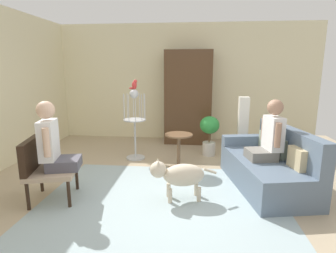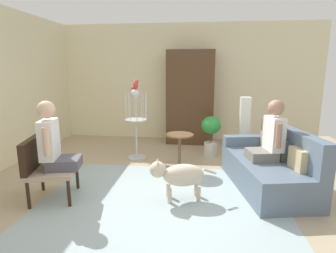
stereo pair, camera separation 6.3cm
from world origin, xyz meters
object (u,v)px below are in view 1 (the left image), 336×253
Objects in this scene: dog at (179,175)px; bird_cage_stand at (135,122)px; couch at (269,166)px; person_on_armchair at (53,142)px; potted_plant at (209,131)px; armoire_cabinet at (188,97)px; person_on_couch at (270,135)px; round_end_table at (179,149)px; column_lamp at (242,129)px; parrot at (134,85)px; armchair at (43,165)px.

dog is 0.65× the size of bird_cage_stand.
couch is 2.52m from bird_cage_stand.
person_on_armchair is 0.67× the size of bird_cage_stand.
potted_plant is 1.23m from armoire_cabinet.
dog is at bearing 4.81° from person_on_armchair.
potted_plant is at bearing 118.05° from person_on_couch.
dog is at bearing -85.91° from round_end_table.
column_lamp is at bearing -22.34° from potted_plant.
parrot is at bearing -125.66° from armoire_cabinet.
armchair is 0.92× the size of person_on_armchair.
couch is 10.21× the size of parrot.
bird_cage_stand reaches higher than person_on_armchair.
armchair is 0.62× the size of bird_cage_stand.
round_end_table is 1.08m from bird_cage_stand.
parrot is at bearing 153.42° from person_on_couch.
armoire_cabinet is at bearing 61.93° from person_on_armchair.
round_end_table is at bearing 156.84° from person_on_couch.
column_lamp is 0.57× the size of armoire_cabinet.
round_end_table is at bearing -31.51° from parrot.
couch is 2.28× the size of potted_plant.
potted_plant is (2.12, 2.12, -0.29)m from person_on_armchair.
parrot reaches higher than round_end_table.
person_on_armchair is at bearing -134.96° from potted_plant.
round_end_table is (1.56, 1.24, -0.41)m from person_on_armchair.
column_lamp is (2.72, 1.88, -0.19)m from person_on_armchair.
person_on_armchair is 3.54m from armoire_cabinet.
armoire_cabinet is at bearing 86.88° from round_end_table.
armchair is at bearing -119.81° from armoire_cabinet.
bird_cage_stand is at bearing 68.87° from person_on_armchair.
armoire_cabinet reaches higher than dog.
parrot is at bearing -166.07° from potted_plant.
bird_cage_stand is (0.83, 1.81, 0.23)m from armchair.
person_on_armchair is 0.42× the size of armoire_cabinet.
person_on_couch is at bearing -61.95° from potted_plant.
round_end_table is 1.05m from potted_plant.
bird_cage_stand reaches higher than couch.
couch is 2.08× the size of dog.
armoire_cabinet is (-0.46, 0.99, 0.57)m from potted_plant.
armchair is 0.95× the size of dog.
person_on_couch is at bearing -81.83° from column_lamp.
person_on_armchair is 2.01m from parrot.
bird_cage_stand is at bearing 65.36° from armchair.
person_on_couch is 0.64× the size of bird_cage_stand.
person_on_couch is 1.08× the size of potted_plant.
couch is at bearing -25.53° from parrot.
dog is at bearing -156.44° from couch.
armchair is at bearing -166.53° from couch.
person_on_couch is 0.71× the size of column_lamp.
dog is (0.08, -1.10, -0.03)m from round_end_table.
armchair is at bearing -146.31° from column_lamp.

